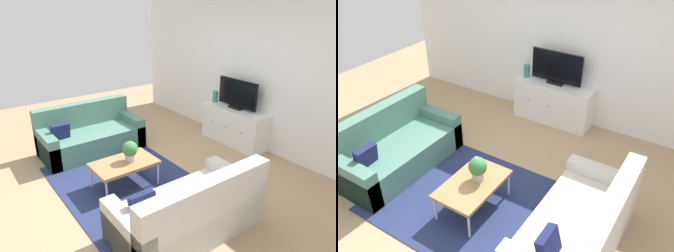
{
  "view_description": "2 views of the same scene",
  "coord_description": "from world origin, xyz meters",
  "views": [
    {
      "loc": [
        3.71,
        -2.13,
        2.58
      ],
      "look_at": [
        0.0,
        0.63,
        0.76
      ],
      "focal_mm": 33.76,
      "sensor_mm": 36.0,
      "label": 1
    },
    {
      "loc": [
        2.19,
        -2.82,
        3.31
      ],
      "look_at": [
        0.0,
        0.63,
        0.76
      ],
      "focal_mm": 38.66,
      "sensor_mm": 36.0,
      "label": 2
    }
  ],
  "objects": [
    {
      "name": "area_rug",
      "position": [
        0.0,
        -0.15,
        0.01
      ],
      "size": [
        2.5,
        1.9,
        0.01
      ],
      "primitive_type": "cube",
      "color": "navy",
      "rests_on": "ground_plane"
    },
    {
      "name": "glass_vase",
      "position": [
        -0.62,
        2.27,
        0.81
      ],
      "size": [
        0.11,
        0.11,
        0.22
      ],
      "primitive_type": "cylinder",
      "color": "teal",
      "rests_on": "tv_console"
    },
    {
      "name": "flat_screen_tv",
      "position": [
        -0.07,
        2.29,
        0.98
      ],
      "size": [
        0.88,
        0.16,
        0.55
      ],
      "color": "black",
      "rests_on": "tv_console"
    },
    {
      "name": "coffee_table",
      "position": [
        0.05,
        -0.2,
        0.37
      ],
      "size": [
        0.58,
        0.92,
        0.4
      ],
      "color": "#A37547",
      "rests_on": "ground_plane"
    },
    {
      "name": "ground_plane",
      "position": [
        0.0,
        0.0,
        0.0
      ],
      "size": [
        10.0,
        10.0,
        0.0
      ],
      "primitive_type": "plane",
      "color": "tan"
    },
    {
      "name": "wall_back",
      "position": [
        0.0,
        2.55,
        1.35
      ],
      "size": [
        6.4,
        0.12,
        2.7
      ],
      "primitive_type": "cube",
      "color": "white",
      "rests_on": "ground_plane"
    },
    {
      "name": "couch_left_side",
      "position": [
        -1.44,
        -0.1,
        0.28
      ],
      "size": [
        0.88,
        1.78,
        0.86
      ],
      "color": "#4C7A6B",
      "rests_on": "ground_plane"
    },
    {
      "name": "tv_console",
      "position": [
        -0.07,
        2.27,
        0.35
      ],
      "size": [
        1.34,
        0.47,
        0.71
      ],
      "color": "white",
      "rests_on": "ground_plane"
    },
    {
      "name": "couch_right_side",
      "position": [
        1.44,
        -0.1,
        0.28
      ],
      "size": [
        0.88,
        1.78,
        0.86
      ],
      "color": "beige",
      "rests_on": "ground_plane"
    },
    {
      "name": "potted_plant",
      "position": [
        0.07,
        -0.11,
        0.57
      ],
      "size": [
        0.23,
        0.23,
        0.31
      ],
      "color": "#B7B2A8",
      "rests_on": "coffee_table"
    }
  ]
}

